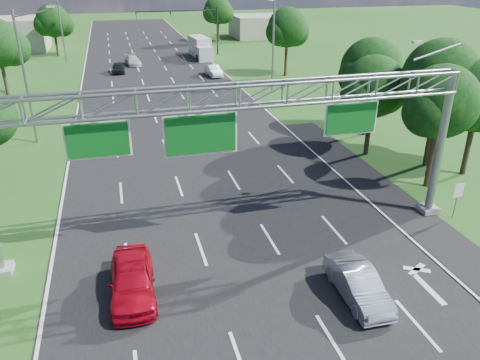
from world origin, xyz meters
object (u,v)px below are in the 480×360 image
object	(u,v)px
box_truck	(201,48)
red_coupe	(132,279)
traffic_signal	(194,21)
silver_sedan	(358,284)
regulatory_sign	(458,194)
sign_gantry	(240,109)

from	to	relation	value
box_truck	red_coupe	bearing A→B (deg)	-108.26
traffic_signal	box_truck	bearing A→B (deg)	-72.57
traffic_signal	silver_sedan	xyz separation A→B (m)	(-3.57, -58.84, -4.49)
regulatory_sign	box_truck	world-z (taller)	box_truck
sign_gantry	regulatory_sign	xyz separation A→B (m)	(12.07, -1.02, -5.38)
silver_sedan	sign_gantry	bearing A→B (deg)	122.74
silver_sedan	box_truck	bearing A→B (deg)	87.11
regulatory_sign	traffic_signal	world-z (taller)	traffic_signal
sign_gantry	box_truck	distance (m)	52.20
regulatory_sign	red_coupe	bearing A→B (deg)	-172.95
red_coupe	sign_gantry	bearing A→B (deg)	31.79
regulatory_sign	traffic_signal	bearing A→B (deg)	95.20
traffic_signal	box_truck	size ratio (longest dim) A/B	1.55
regulatory_sign	silver_sedan	xyz separation A→B (m)	(-8.49, -4.81, -0.83)
regulatory_sign	silver_sedan	distance (m)	9.79
traffic_signal	box_truck	xyz separation A→B (m)	(0.52, -1.66, -3.76)
traffic_signal	sign_gantry	bearing A→B (deg)	-97.68
traffic_signal	silver_sedan	bearing A→B (deg)	-93.47
sign_gantry	silver_sedan	world-z (taller)	sign_gantry
silver_sedan	regulatory_sign	bearing A→B (deg)	30.76
sign_gantry	box_truck	world-z (taller)	sign_gantry
silver_sedan	box_truck	distance (m)	57.33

